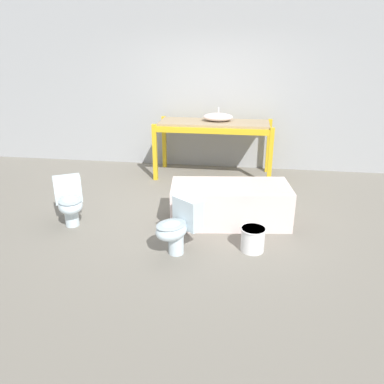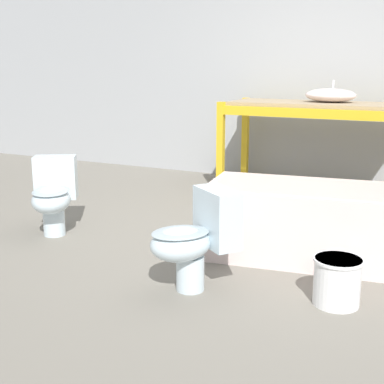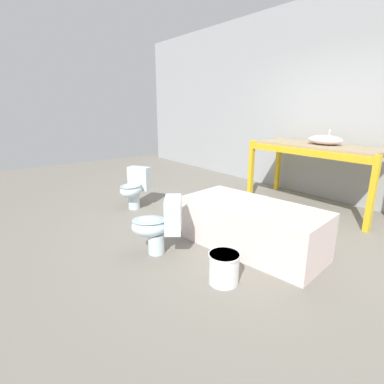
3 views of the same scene
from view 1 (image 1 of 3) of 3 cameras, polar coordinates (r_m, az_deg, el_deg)
The scene contains 8 objects.
ground_plane at distance 5.30m, azimuth 0.33°, elevation -2.85°, with size 12.00×12.00×0.00m, color slate.
warehouse_wall_rear at distance 7.02m, azimuth 2.98°, elevation 16.68°, with size 10.80×0.08×3.20m.
shelving_rack at distance 6.53m, azimuth 3.36°, elevation 9.46°, with size 2.00×0.81×0.97m.
sink_basin at distance 6.53m, azimuth 3.97°, elevation 11.32°, with size 0.51×0.36×0.22m.
bathtub_main at distance 4.88m, azimuth 5.82°, elevation -1.37°, with size 1.59×0.87×0.52m.
toilet_near at distance 5.03m, azimuth -18.16°, elevation -1.23°, with size 0.54×0.61×0.61m.
toilet_far at distance 4.14m, azimuth -2.11°, elevation -5.07°, with size 0.57×0.61×0.61m.
bucket_white at distance 4.31m, azimuth 9.24°, elevation -7.04°, with size 0.28×0.28×0.28m.
Camera 1 is at (0.68, -4.78, 2.18)m, focal length 35.00 mm.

